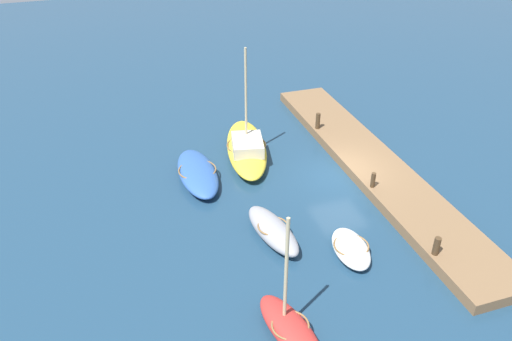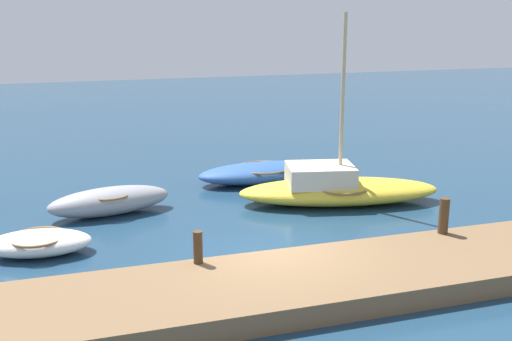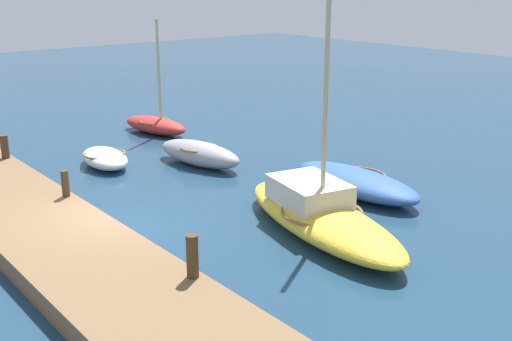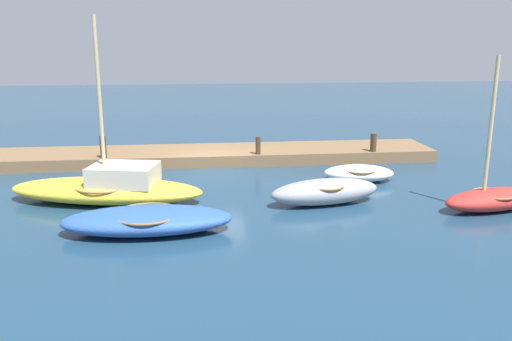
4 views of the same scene
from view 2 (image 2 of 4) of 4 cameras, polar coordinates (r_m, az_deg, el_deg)
name	(u,v)px [view 2 (image 2 of 4)]	position (r m, az deg, el deg)	size (l,w,h in m)	color
ground_plane	(271,263)	(14.81, 1.47, -8.70)	(84.00, 84.00, 0.00)	navy
dock_platform	(298,284)	(13.20, 3.98, -10.60)	(19.26, 2.89, 0.49)	brown
rowboat_grey	(110,201)	(18.60, -13.58, -2.79)	(3.78, 1.83, 0.82)	#939399
sailboat_yellow	(336,188)	(19.28, 7.53, -1.64)	(6.63, 3.31, 5.87)	gold
dinghy_white	(39,243)	(16.15, -19.74, -6.39)	(2.73, 1.68, 0.59)	white
motorboat_blue	(263,172)	(21.47, 0.64, -0.18)	(4.66, 1.89, 0.71)	#2D569E
mooring_post_mid_west	(198,247)	(13.51, -5.47, -7.18)	(0.21, 0.21, 0.74)	#47331E
mooring_post_mid_east	(444,216)	(15.88, 17.22, -4.08)	(0.25, 0.25, 0.91)	#47331E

